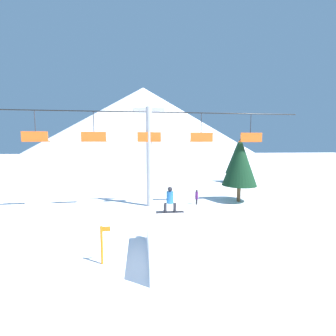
{
  "coord_description": "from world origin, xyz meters",
  "views": [
    {
      "loc": [
        -0.97,
        -8.5,
        4.89
      ],
      "look_at": [
        0.7,
        5.31,
        3.4
      ],
      "focal_mm": 24.0,
      "sensor_mm": 36.0,
      "label": 1
    }
  ],
  "objects_px": {
    "snow_ramp": "(182,241)",
    "trail_marker": "(102,244)",
    "snowboarder": "(170,200)",
    "pine_tree_near": "(240,162)",
    "distant_skier": "(197,196)"
  },
  "relations": [
    {
      "from": "trail_marker",
      "to": "pine_tree_near",
      "type": "bearing_deg",
      "value": 42.27
    },
    {
      "from": "snowboarder",
      "to": "pine_tree_near",
      "type": "distance_m",
      "value": 10.27
    },
    {
      "from": "trail_marker",
      "to": "snow_ramp",
      "type": "bearing_deg",
      "value": 0.29
    },
    {
      "from": "snow_ramp",
      "to": "trail_marker",
      "type": "bearing_deg",
      "value": -179.71
    },
    {
      "from": "snowboarder",
      "to": "trail_marker",
      "type": "height_order",
      "value": "snowboarder"
    },
    {
      "from": "snow_ramp",
      "to": "snowboarder",
      "type": "height_order",
      "value": "snowboarder"
    },
    {
      "from": "pine_tree_near",
      "to": "distant_skier",
      "type": "bearing_deg",
      "value": -172.05
    },
    {
      "from": "snowboarder",
      "to": "pine_tree_near",
      "type": "relative_size",
      "value": 0.25
    },
    {
      "from": "snow_ramp",
      "to": "trail_marker",
      "type": "distance_m",
      "value": 3.28
    },
    {
      "from": "pine_tree_near",
      "to": "distant_skier",
      "type": "xyz_separation_m",
      "value": [
        -3.82,
        -0.53,
        -2.75
      ]
    },
    {
      "from": "pine_tree_near",
      "to": "snowboarder",
      "type": "bearing_deg",
      "value": -132.64
    },
    {
      "from": "snowboarder",
      "to": "trail_marker",
      "type": "bearing_deg",
      "value": -153.58
    },
    {
      "from": "snow_ramp",
      "to": "distant_skier",
      "type": "relative_size",
      "value": 2.95
    },
    {
      "from": "pine_tree_near",
      "to": "trail_marker",
      "type": "height_order",
      "value": "pine_tree_near"
    },
    {
      "from": "pine_tree_near",
      "to": "trail_marker",
      "type": "relative_size",
      "value": 3.41
    }
  ]
}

